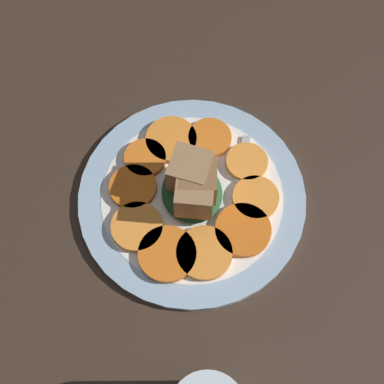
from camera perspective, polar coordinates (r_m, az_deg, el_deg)
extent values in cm
cube|color=#38281E|center=(71.42, 0.00, -1.02)|extent=(120.00, 120.00, 2.00)
cylinder|color=#99B7D1|center=(70.04, 0.00, -0.54)|extent=(29.77, 29.77, 1.00)
cylinder|color=white|center=(70.00, 0.00, -0.52)|extent=(23.81, 23.81, 1.00)
cylinder|color=orange|center=(67.73, -5.89, -3.70)|extent=(6.58, 6.58, 0.85)
cylinder|color=orange|center=(66.27, -2.66, -6.61)|extent=(7.26, 7.26, 0.85)
cylinder|color=orange|center=(66.29, 1.59, -6.46)|extent=(7.00, 7.00, 0.85)
cylinder|color=orange|center=(67.52, 5.45, -4.06)|extent=(7.11, 7.11, 0.85)
cylinder|color=orange|center=(69.37, 6.80, -0.61)|extent=(6.05, 6.05, 0.85)
cylinder|color=orange|center=(71.50, 5.87, 3.20)|extent=(5.58, 5.58, 0.85)
cylinder|color=orange|center=(72.97, 1.92, 5.81)|extent=(5.89, 5.89, 0.85)
cylinder|color=orange|center=(72.84, -2.23, 5.62)|extent=(6.96, 6.96, 0.85)
cylinder|color=orange|center=(71.68, -5.02, 3.62)|extent=(5.62, 5.62, 0.85)
cylinder|color=orange|center=(69.94, -6.32, 0.54)|extent=(6.22, 6.22, 0.85)
ellipsoid|color=#235128|center=(68.67, 0.00, -0.03)|extent=(8.68, 7.81, 1.80)
cube|color=#9E754C|center=(65.05, 0.46, -0.23)|extent=(5.73, 5.73, 4.62)
cube|color=#9E754C|center=(66.34, 0.08, 2.29)|extent=(6.44, 6.44, 4.76)
cube|color=brown|center=(65.95, 0.56, 1.46)|extent=(5.49, 5.49, 4.63)
cube|color=#B2B2B7|center=(70.96, 5.26, 2.05)|extent=(10.92, 4.93, 0.40)
cube|color=#B2B2B7|center=(68.34, 4.58, -2.61)|extent=(2.08, 2.64, 0.40)
cube|color=#B2B2B7|center=(67.33, 5.10, -5.00)|extent=(4.26, 1.82, 0.40)
cube|color=#B2B2B7|center=(67.31, 4.53, -4.92)|extent=(4.26, 1.82, 0.40)
cube|color=#B2B2B7|center=(67.30, 3.97, -4.83)|extent=(4.26, 1.82, 0.40)
cube|color=#B2B2B7|center=(67.29, 3.41, -4.75)|extent=(4.26, 1.82, 0.40)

